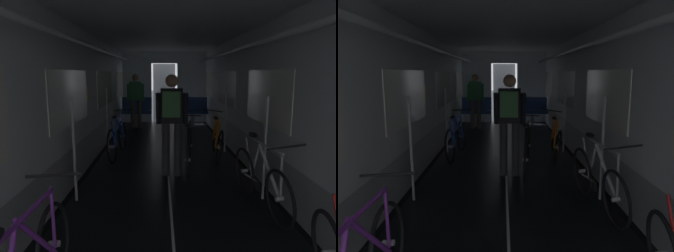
% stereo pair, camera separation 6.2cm
% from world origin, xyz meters
% --- Properties ---
extents(train_car_shell, '(3.14, 12.34, 2.57)m').
position_xyz_m(train_car_shell, '(-0.00, 3.60, 1.70)').
color(train_car_shell, black).
rests_on(train_car_shell, ground).
extents(bench_seat_far_left, '(0.98, 0.51, 0.95)m').
position_xyz_m(bench_seat_far_left, '(-0.90, 8.07, 0.57)').
color(bench_seat_far_left, gray).
rests_on(bench_seat_far_left, ground).
extents(bench_seat_far_right, '(0.98, 0.51, 0.95)m').
position_xyz_m(bench_seat_far_right, '(0.90, 8.07, 0.57)').
color(bench_seat_far_right, gray).
rests_on(bench_seat_far_right, ground).
extents(bicycle_orange, '(0.44, 1.69, 0.96)m').
position_xyz_m(bicycle_orange, '(1.01, 4.22, 0.38)').
color(bicycle_orange, black).
rests_on(bicycle_orange, ground).
extents(bicycle_silver, '(0.47, 1.69, 0.95)m').
position_xyz_m(bicycle_silver, '(1.13, 1.81, 0.38)').
color(bicycle_silver, black).
rests_on(bicycle_silver, ground).
extents(bicycle_blue, '(0.44, 1.69, 0.95)m').
position_xyz_m(bicycle_blue, '(-1.01, 4.34, 0.38)').
color(bicycle_blue, black).
rests_on(bicycle_blue, ground).
extents(person_cyclist_aisle, '(0.54, 0.39, 1.69)m').
position_xyz_m(person_cyclist_aisle, '(0.06, 3.11, 1.02)').
color(person_cyclist_aisle, '#2D2D33').
rests_on(person_cyclist_aisle, ground).
extents(bicycle_black_in_aisle, '(0.44, 1.68, 0.94)m').
position_xyz_m(bicycle_black_in_aisle, '(0.37, 3.38, 0.38)').
color(bicycle_black_in_aisle, black).
rests_on(bicycle_black_in_aisle, ground).
extents(person_standing_near_bench, '(0.53, 0.23, 1.69)m').
position_xyz_m(person_standing_near_bench, '(-0.90, 7.70, 0.98)').
color(person_standing_near_bench, brown).
rests_on(person_standing_near_bench, ground).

